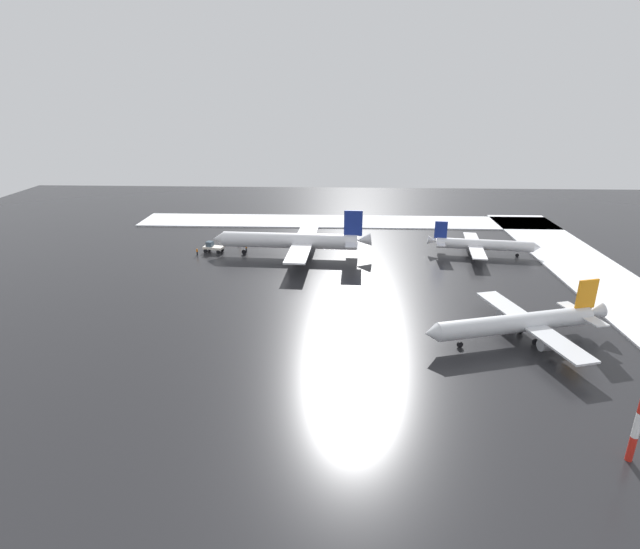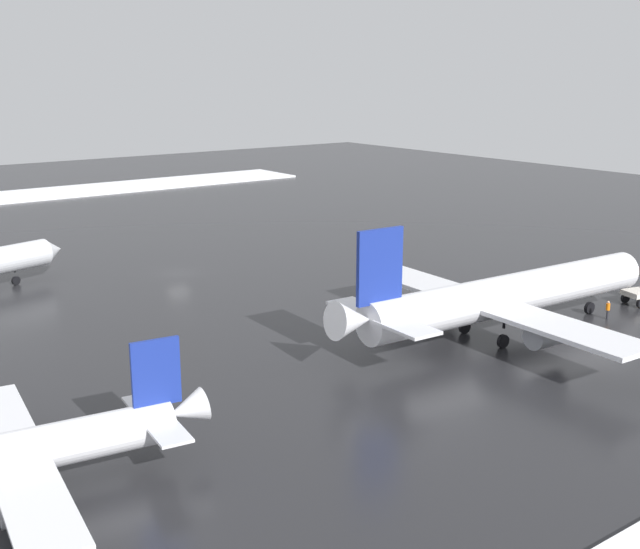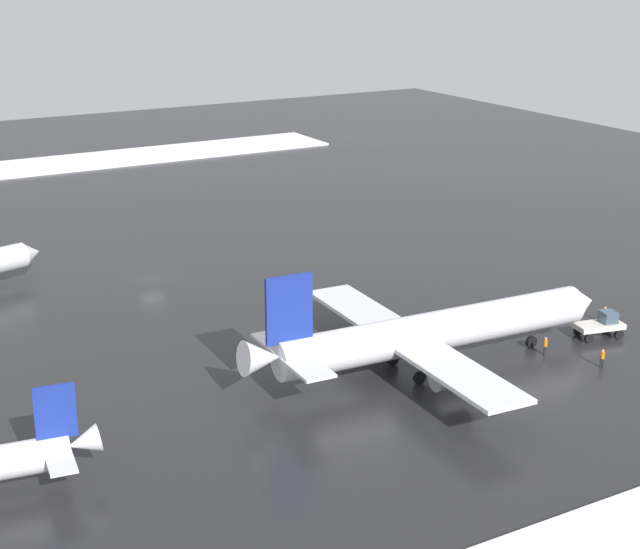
# 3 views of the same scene
# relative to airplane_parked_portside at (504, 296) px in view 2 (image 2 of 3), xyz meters

# --- Properties ---
(ground_plane) EXTENTS (240.00, 240.00, 0.00)m
(ground_plane) POSITION_rel_airplane_parked_portside_xyz_m (-36.16, -12.09, -3.54)
(ground_plane) COLOR #232326
(snow_bank_left) EXTENTS (14.00, 116.00, 0.32)m
(snow_bank_left) POSITION_rel_airplane_parked_portside_xyz_m (-103.16, -12.09, -3.38)
(snow_bank_left) COLOR white
(snow_bank_left) RESTS_ON ground_plane
(airplane_parked_portside) EXTENTS (29.89, 36.06, 10.71)m
(airplane_parked_portside) POSITION_rel_airplane_parked_portside_xyz_m (0.00, 0.00, 0.00)
(airplane_parked_portside) COLOR white
(airplane_parked_portside) RESTS_ON ground_plane
(ground_crew_near_tug) EXTENTS (0.36, 0.36, 1.71)m
(ground_crew_near_tug) POSITION_rel_airplane_parked_portside_xyz_m (2.59, 11.33, -2.57)
(ground_crew_near_tug) COLOR black
(ground_crew_near_tug) RESTS_ON ground_plane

